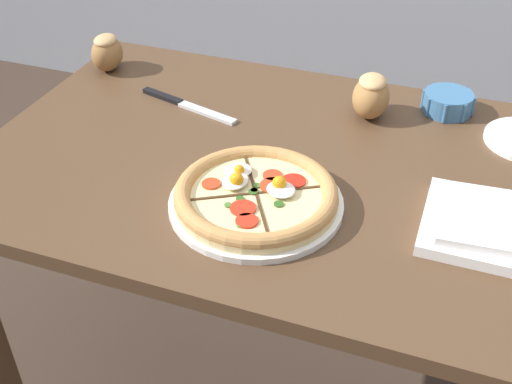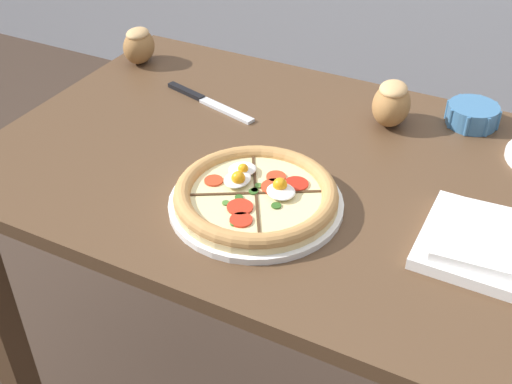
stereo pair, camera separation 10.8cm
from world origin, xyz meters
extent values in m
cube|color=#513823|center=(0.00, 0.00, 0.75)|extent=(1.15, 0.77, 0.03)
cube|color=#513823|center=(-0.53, -0.33, 0.37)|extent=(0.06, 0.06, 0.73)
cube|color=#513823|center=(-0.53, 0.33, 0.37)|extent=(0.06, 0.06, 0.73)
cylinder|color=white|center=(0.01, -0.15, 0.77)|extent=(0.30, 0.30, 0.01)
cylinder|color=#E5C684|center=(0.01, -0.15, 0.78)|extent=(0.28, 0.28, 0.01)
cylinder|color=beige|center=(0.01, -0.15, 0.79)|extent=(0.23, 0.23, 0.00)
torus|color=tan|center=(0.01, -0.15, 0.79)|extent=(0.28, 0.28, 0.03)
cube|color=#472D19|center=(-0.02, -0.10, 0.79)|extent=(0.06, 0.10, 0.00)
cube|color=#472D19|center=(-0.05, -0.18, 0.79)|extent=(0.10, 0.06, 0.00)
cube|color=#472D19|center=(0.03, -0.20, 0.79)|extent=(0.06, 0.10, 0.00)
cube|color=#472D19|center=(0.06, -0.12, 0.79)|extent=(0.10, 0.06, 0.00)
cylinder|color=red|center=(0.06, -0.10, 0.79)|extent=(0.04, 0.04, 0.00)
cylinder|color=red|center=(0.00, -0.20, 0.79)|extent=(0.04, 0.04, 0.00)
cylinder|color=red|center=(0.02, -0.23, 0.79)|extent=(0.04, 0.04, 0.00)
cylinder|color=red|center=(0.03, -0.12, 0.79)|extent=(0.05, 0.05, 0.00)
cylinder|color=red|center=(-0.08, -0.15, 0.79)|extent=(0.03, 0.03, 0.00)
cylinder|color=red|center=(0.02, -0.09, 0.79)|extent=(0.03, 0.03, 0.00)
ellipsoid|color=white|center=(0.04, -0.14, 0.80)|extent=(0.07, 0.07, 0.01)
sphere|color=orange|center=(0.04, -0.13, 0.81)|extent=(0.02, 0.02, 0.02)
ellipsoid|color=white|center=(-0.04, -0.14, 0.80)|extent=(0.05, 0.06, 0.01)
sphere|color=orange|center=(-0.03, -0.14, 0.81)|extent=(0.02, 0.02, 0.02)
ellipsoid|color=white|center=(-0.04, -0.11, 0.80)|extent=(0.07, 0.07, 0.01)
sphere|color=orange|center=(-0.04, -0.11, 0.80)|extent=(0.02, 0.02, 0.02)
cylinder|color=#477A2D|center=(0.00, -0.13, 0.79)|extent=(0.01, 0.01, 0.00)
cylinder|color=#2D5B1E|center=(-0.01, -0.18, 0.79)|extent=(0.01, 0.01, 0.00)
cylinder|color=#2D5B1E|center=(0.00, -0.15, 0.79)|extent=(0.02, 0.02, 0.00)
cylinder|color=#386B23|center=(-0.05, -0.12, 0.79)|extent=(0.01, 0.01, 0.00)
cylinder|color=#386B23|center=(0.00, -0.15, 0.79)|extent=(0.01, 0.01, 0.00)
cylinder|color=#386B23|center=(0.00, -0.15, 0.79)|extent=(0.01, 0.01, 0.00)
cylinder|color=#2D5B1E|center=(0.05, -0.17, 0.79)|extent=(0.02, 0.02, 0.00)
cylinder|color=#477A2D|center=(-0.03, -0.20, 0.79)|extent=(0.01, 0.01, 0.00)
cylinder|color=#477A2D|center=(0.01, -0.24, 0.79)|extent=(0.01, 0.01, 0.00)
cylinder|color=teal|center=(0.27, 0.30, 0.79)|extent=(0.10, 0.10, 0.04)
cylinder|color=beige|center=(0.27, 0.30, 0.79)|extent=(0.08, 0.08, 0.02)
cylinder|color=teal|center=(0.32, 0.30, 0.79)|extent=(0.01, 0.01, 0.04)
cylinder|color=teal|center=(0.31, 0.33, 0.79)|extent=(0.01, 0.01, 0.04)
cylinder|color=teal|center=(0.27, 0.35, 0.79)|extent=(0.01, 0.01, 0.04)
cylinder|color=teal|center=(0.24, 0.33, 0.79)|extent=(0.01, 0.01, 0.04)
cylinder|color=teal|center=(0.22, 0.30, 0.79)|extent=(0.01, 0.01, 0.04)
cylinder|color=teal|center=(0.24, 0.26, 0.79)|extent=(0.01, 0.01, 0.04)
cylinder|color=teal|center=(0.27, 0.25, 0.79)|extent=(0.01, 0.01, 0.04)
cylinder|color=teal|center=(0.31, 0.26, 0.79)|extent=(0.01, 0.01, 0.04)
cube|color=white|center=(0.40, -0.09, 0.77)|extent=(0.23, 0.20, 0.02)
cube|color=white|center=(0.40, -0.09, 0.79)|extent=(0.20, 0.18, 0.02)
ellipsoid|color=#A3703D|center=(0.12, 0.22, 0.81)|extent=(0.09, 0.11, 0.09)
ellipsoid|color=tan|center=(0.12, 0.22, 0.84)|extent=(0.06, 0.08, 0.03)
ellipsoid|color=olive|center=(-0.51, 0.23, 0.80)|extent=(0.09, 0.11, 0.08)
ellipsoid|color=tan|center=(-0.51, 0.23, 0.84)|extent=(0.06, 0.07, 0.02)
cube|color=silver|center=(-0.20, 0.11, 0.77)|extent=(0.15, 0.06, 0.01)
cube|color=black|center=(-0.32, 0.14, 0.77)|extent=(0.11, 0.04, 0.01)
camera|label=1|loc=(0.30, -0.97, 1.44)|focal=45.00mm
camera|label=2|loc=(0.40, -0.93, 1.44)|focal=45.00mm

